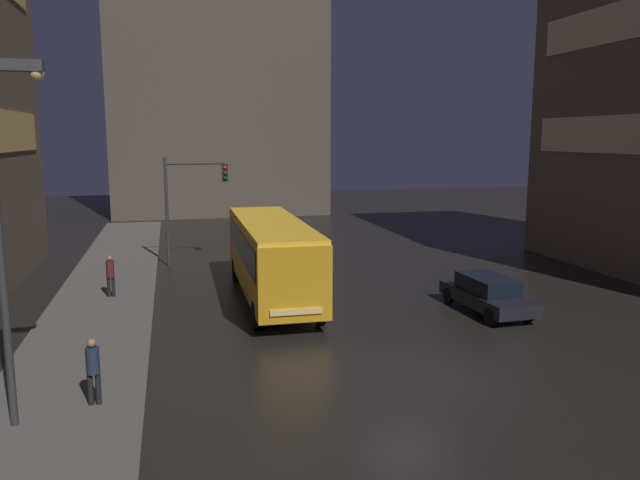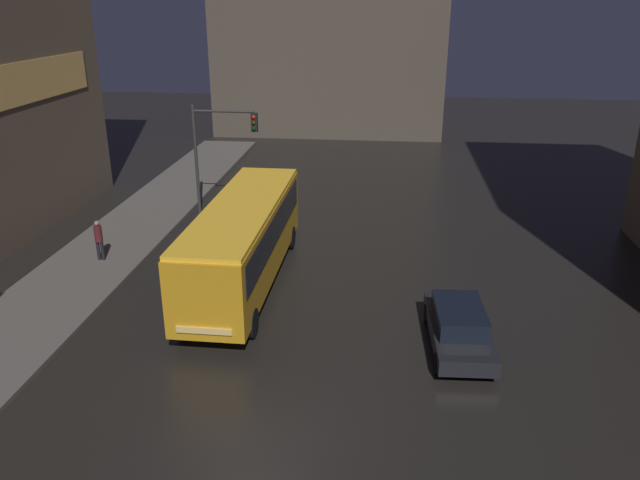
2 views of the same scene
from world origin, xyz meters
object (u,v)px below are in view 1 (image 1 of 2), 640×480
object	(u,v)px
pedestrian_mid	(93,367)
street_lamp_sidewalk	(7,192)
pedestrian_near	(110,273)
traffic_light_main	(189,192)
car_taxi	(487,293)
bus_near	(271,251)

from	to	relation	value
pedestrian_mid	street_lamp_sidewalk	bearing A→B (deg)	-108.17
pedestrian_near	pedestrian_mid	world-z (taller)	pedestrian_near
pedestrian_mid	traffic_light_main	size ratio (longest dim) A/B	0.30
car_taxi	street_lamp_sidewalk	bearing A→B (deg)	20.28
pedestrian_near	bus_near	bearing A→B (deg)	146.78
car_taxi	traffic_light_main	bearing A→B (deg)	-50.43
traffic_light_main	street_lamp_sidewalk	distance (m)	18.74
car_taxi	bus_near	bearing A→B (deg)	-29.03
pedestrian_mid	street_lamp_sidewalk	xyz separation A→B (m)	(-1.44, -0.73, 4.36)
bus_near	pedestrian_near	size ratio (longest dim) A/B	6.24
car_taxi	pedestrian_near	bearing A→B (deg)	-22.96
traffic_light_main	street_lamp_sidewalk	xyz separation A→B (m)	(-4.37, -18.15, 1.67)
street_lamp_sidewalk	pedestrian_mid	bearing A→B (deg)	27.07
car_taxi	pedestrian_near	xyz separation A→B (m)	(-14.17, 5.19, 0.41)
pedestrian_near	traffic_light_main	world-z (taller)	traffic_light_main
bus_near	street_lamp_sidewalk	world-z (taller)	street_lamp_sidewalk
car_taxi	traffic_light_main	xyz separation A→B (m)	(-10.70, 11.71, 3.09)
bus_near	street_lamp_sidewalk	distance (m)	13.07
traffic_light_main	street_lamp_sidewalk	size ratio (longest dim) A/B	0.69
pedestrian_near	street_lamp_sidewalk	bearing A→B (deg)	64.51
pedestrian_near	street_lamp_sidewalk	xyz separation A→B (m)	(-0.91, -11.63, 4.34)
pedestrian_near	pedestrian_mid	bearing A→B (deg)	71.76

